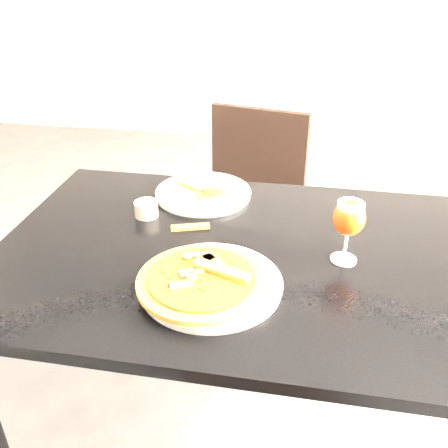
% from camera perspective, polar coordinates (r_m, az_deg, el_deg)
% --- Properties ---
extents(dining_table, '(1.21, 0.82, 0.75)m').
position_cam_1_polar(dining_table, '(1.27, 1.75, -6.51)').
color(dining_table, black).
rests_on(dining_table, ground).
extents(chair_far, '(0.47, 0.47, 0.86)m').
position_cam_1_polar(chair_far, '(1.95, 2.71, 1.11)').
color(chair_far, black).
rests_on(chair_far, ground).
extents(plate_main, '(0.37, 0.37, 0.02)m').
position_cam_1_polar(plate_main, '(1.09, -1.49, -6.87)').
color(plate_main, white).
rests_on(plate_main, dining_table).
extents(pizza, '(0.28, 0.28, 0.03)m').
position_cam_1_polar(pizza, '(1.07, -2.50, -6.41)').
color(pizza, '#975F24').
rests_on(pizza, plate_main).
extents(plate_second, '(0.35, 0.35, 0.01)m').
position_cam_1_polar(plate_second, '(1.48, -2.38, 3.54)').
color(plate_second, white).
rests_on(plate_second, dining_table).
extents(crust_scraps, '(0.17, 0.13, 0.01)m').
position_cam_1_polar(crust_scraps, '(1.46, -2.00, 3.71)').
color(crust_scraps, '#975F24').
rests_on(crust_scraps, plate_second).
extents(loose_crust, '(0.10, 0.05, 0.01)m').
position_cam_1_polar(loose_crust, '(1.31, -3.87, -0.33)').
color(loose_crust, '#975F24').
rests_on(loose_crust, dining_table).
extents(sauce_cup, '(0.06, 0.06, 0.04)m').
position_cam_1_polar(sauce_cup, '(1.37, -8.89, 1.79)').
color(sauce_cup, beige).
rests_on(sauce_cup, dining_table).
extents(beer_glass, '(0.07, 0.07, 0.16)m').
position_cam_1_polar(beer_glass, '(1.16, 14.11, 0.61)').
color(beer_glass, silver).
rests_on(beer_glass, dining_table).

